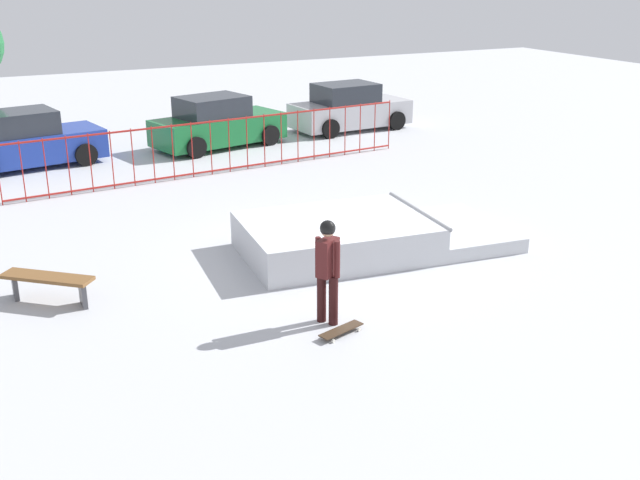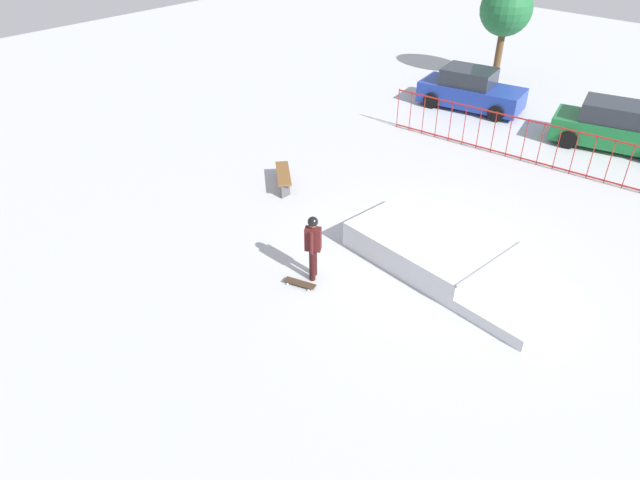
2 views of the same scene
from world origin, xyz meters
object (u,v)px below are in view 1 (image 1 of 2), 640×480
(skater, at_px, (328,264))
(park_bench, at_px, (48,282))
(parked_car_blue, at_px, (25,142))
(skateboard, at_px, (341,330))
(skate_ramp, at_px, (359,236))
(parked_car_silver, at_px, (349,109))
(parked_car_green, at_px, (217,124))

(skater, height_order, park_bench, skater)
(park_bench, relative_size, parked_car_blue, 0.34)
(skateboard, relative_size, park_bench, 0.56)
(parked_car_blue, bearing_deg, skate_ramp, -73.03)
(parked_car_silver, bearing_deg, skateboard, -123.46)
(skater, distance_m, parked_car_silver, 15.24)
(parked_car_green, bearing_deg, skateboard, -114.49)
(skater, xyz_separation_m, parked_car_silver, (7.52, 13.25, -0.28))
(parked_car_blue, bearing_deg, park_bench, -104.44)
(parked_car_blue, xyz_separation_m, parked_car_silver, (10.63, 0.54, 0.00))
(skateboard, height_order, parked_car_blue, parked_car_blue)
(skater, height_order, parked_car_blue, skater)
(park_bench, bearing_deg, skater, -35.80)
(skater, distance_m, park_bench, 4.83)
(skate_ramp, bearing_deg, parked_car_blue, 122.61)
(skate_ramp, distance_m, parked_car_green, 10.14)
(skateboard, xyz_separation_m, parked_car_blue, (-3.12, 13.19, 0.65))
(skateboard, bearing_deg, skate_ramp, -140.28)
(skateboard, height_order, parked_car_green, parked_car_green)
(skate_ramp, relative_size, park_bench, 3.82)
(skate_ramp, height_order, parked_car_silver, parked_car_silver)
(parked_car_blue, bearing_deg, skateboard, -86.72)
(skate_ramp, distance_m, skateboard, 3.71)
(park_bench, height_order, parked_car_silver, parked_car_silver)
(park_bench, xyz_separation_m, parked_car_green, (6.45, 9.94, 0.37))
(skate_ramp, bearing_deg, parked_car_silver, 68.26)
(parked_car_green, bearing_deg, park_bench, -136.47)
(skater, height_order, skateboard, skater)
(park_bench, xyz_separation_m, parked_car_blue, (0.77, 9.91, 0.37))
(park_bench, bearing_deg, parked_car_green, 57.04)
(skater, bearing_deg, skate_ramp, -159.33)
(skater, bearing_deg, park_bench, -67.60)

